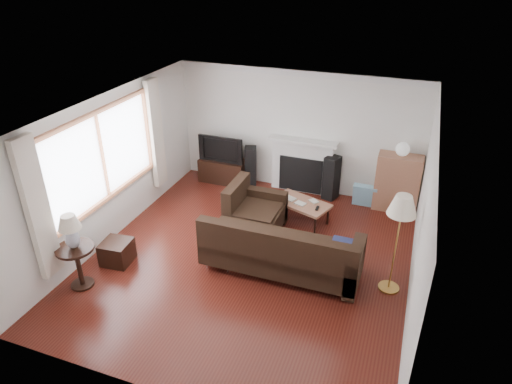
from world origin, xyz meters
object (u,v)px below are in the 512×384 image
(floor_lamp, at_px, (396,245))
(side_table, at_px, (79,266))
(bookshelf, at_px, (397,183))
(sectional_sofa, at_px, (282,247))
(coffee_table, at_px, (301,211))
(tv_stand, at_px, (224,170))

(floor_lamp, bearing_deg, side_table, -160.90)
(bookshelf, distance_m, sectional_sofa, 3.01)
(bookshelf, distance_m, side_table, 5.82)
(coffee_table, bearing_deg, side_table, -112.29)
(side_table, bearing_deg, sectional_sofa, 27.23)
(coffee_table, distance_m, floor_lamp, 2.33)
(coffee_table, bearing_deg, tv_stand, 172.24)
(bookshelf, distance_m, floor_lamp, 2.51)
(sectional_sofa, xyz_separation_m, floor_lamp, (1.65, 0.12, 0.36))
(sectional_sofa, height_order, side_table, sectional_sofa)
(tv_stand, relative_size, bookshelf, 0.90)
(bookshelf, bearing_deg, floor_lamp, -86.34)
(tv_stand, height_order, coffee_table, tv_stand)
(bookshelf, height_order, side_table, bookshelf)
(sectional_sofa, relative_size, side_table, 3.86)
(tv_stand, bearing_deg, coffee_table, -27.21)
(side_table, bearing_deg, coffee_table, 48.26)
(tv_stand, xyz_separation_m, side_table, (-0.60, -3.97, 0.09))
(sectional_sofa, height_order, coffee_table, sectional_sofa)
(tv_stand, bearing_deg, bookshelf, 0.54)
(tv_stand, distance_m, coffee_table, 2.27)
(tv_stand, relative_size, floor_lamp, 0.64)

